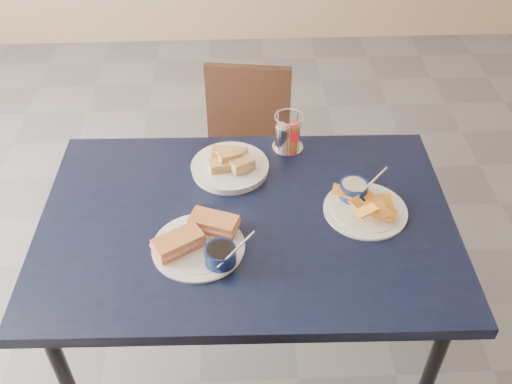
{
  "coord_description": "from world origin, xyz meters",
  "views": [
    {
      "loc": [
        -0.21,
        -1.46,
        1.97
      ],
      "look_at": [
        -0.16,
        -0.16,
        0.82
      ],
      "focal_mm": 40.0,
      "sensor_mm": 36.0,
      "label": 1
    }
  ],
  "objects_px": {
    "sandwich_plate": "(202,242)",
    "bread_basket": "(230,165)",
    "condiment_caddy": "(287,135)",
    "chair_far": "(244,143)",
    "plantain_plate": "(362,202)",
    "dining_table": "(247,232)"
  },
  "relations": [
    {
      "from": "bread_basket",
      "to": "sandwich_plate",
      "type": "bearing_deg",
      "value": -103.71
    },
    {
      "from": "plantain_plate",
      "to": "bread_basket",
      "type": "xyz_separation_m",
      "value": [
        -0.41,
        0.2,
        0.0
      ]
    },
    {
      "from": "chair_far",
      "to": "sandwich_plate",
      "type": "xyz_separation_m",
      "value": [
        -0.14,
        -0.91,
        0.32
      ]
    },
    {
      "from": "bread_basket",
      "to": "condiment_caddy",
      "type": "distance_m",
      "value": 0.23
    },
    {
      "from": "chair_far",
      "to": "condiment_caddy",
      "type": "relative_size",
      "value": 5.78
    },
    {
      "from": "bread_basket",
      "to": "condiment_caddy",
      "type": "xyz_separation_m",
      "value": [
        0.2,
        0.12,
        0.03
      ]
    },
    {
      "from": "bread_basket",
      "to": "condiment_caddy",
      "type": "height_order",
      "value": "condiment_caddy"
    },
    {
      "from": "condiment_caddy",
      "to": "sandwich_plate",
      "type": "bearing_deg",
      "value": -121.28
    },
    {
      "from": "plantain_plate",
      "to": "condiment_caddy",
      "type": "height_order",
      "value": "condiment_caddy"
    },
    {
      "from": "bread_basket",
      "to": "condiment_caddy",
      "type": "relative_size",
      "value": 1.88
    },
    {
      "from": "sandwich_plate",
      "to": "bread_basket",
      "type": "height_order",
      "value": "sandwich_plate"
    },
    {
      "from": "chair_far",
      "to": "bread_basket",
      "type": "bearing_deg",
      "value": -95.99
    },
    {
      "from": "plantain_plate",
      "to": "bread_basket",
      "type": "height_order",
      "value": "plantain_plate"
    },
    {
      "from": "chair_far",
      "to": "bread_basket",
      "type": "distance_m",
      "value": 0.64
    },
    {
      "from": "sandwich_plate",
      "to": "bread_basket",
      "type": "relative_size",
      "value": 1.18
    },
    {
      "from": "condiment_caddy",
      "to": "bread_basket",
      "type": "bearing_deg",
      "value": -149.24
    },
    {
      "from": "sandwich_plate",
      "to": "condiment_caddy",
      "type": "bearing_deg",
      "value": 58.72
    },
    {
      "from": "chair_far",
      "to": "bread_basket",
      "type": "xyz_separation_m",
      "value": [
        -0.06,
        -0.55,
        0.32
      ]
    },
    {
      "from": "sandwich_plate",
      "to": "dining_table",
      "type": "bearing_deg",
      "value": 41.21
    },
    {
      "from": "sandwich_plate",
      "to": "condiment_caddy",
      "type": "height_order",
      "value": "condiment_caddy"
    },
    {
      "from": "chair_far",
      "to": "plantain_plate",
      "type": "bearing_deg",
      "value": -65.09
    },
    {
      "from": "bread_basket",
      "to": "plantain_plate",
      "type": "bearing_deg",
      "value": -26.06
    }
  ]
}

